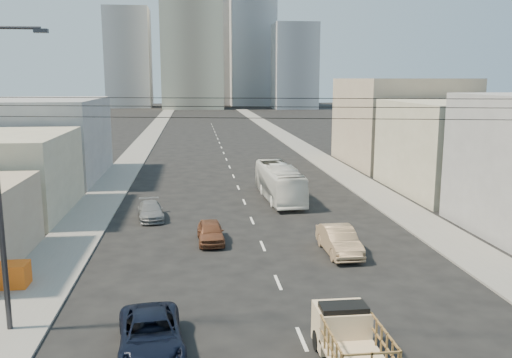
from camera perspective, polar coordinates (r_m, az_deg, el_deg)
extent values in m
cube|color=slate|center=(88.13, -11.61, 3.84)|extent=(3.50, 180.00, 0.12)
cube|color=slate|center=(89.20, 3.64, 4.11)|extent=(3.50, 180.00, 0.12)
cube|color=silver|center=(22.03, 4.84, -16.43)|extent=(0.15, 2.00, 0.01)
cube|color=silver|center=(27.43, 2.33, -10.81)|extent=(0.15, 2.00, 0.01)
cube|color=silver|center=(33.03, 0.71, -7.05)|extent=(0.15, 2.00, 0.01)
cube|color=silver|center=(38.75, -0.42, -4.39)|extent=(0.15, 2.00, 0.01)
cube|color=silver|center=(44.55, -1.25, -2.42)|extent=(0.15, 2.00, 0.01)
cube|color=silver|center=(50.39, -1.89, -0.90)|extent=(0.15, 2.00, 0.01)
cube|color=silver|center=(56.27, -2.39, 0.30)|extent=(0.15, 2.00, 0.01)
cube|color=silver|center=(62.17, -2.80, 1.27)|extent=(0.15, 2.00, 0.01)
cube|color=silver|center=(68.09, -3.14, 2.08)|extent=(0.15, 2.00, 0.01)
cube|color=silver|center=(74.02, -3.42, 2.75)|extent=(0.15, 2.00, 0.01)
cube|color=silver|center=(79.96, -3.66, 3.33)|extent=(0.15, 2.00, 0.01)
cube|color=silver|center=(85.91, -3.87, 3.82)|extent=(0.15, 2.00, 0.01)
cube|color=silver|center=(91.86, -4.05, 4.26)|extent=(0.15, 2.00, 0.01)
cube|color=silver|center=(97.83, -4.21, 4.64)|extent=(0.15, 2.00, 0.01)
cube|color=silver|center=(103.79, -4.36, 4.97)|extent=(0.15, 2.00, 0.01)
cube|color=silver|center=(109.76, -4.48, 5.27)|extent=(0.15, 2.00, 0.01)
cube|color=silver|center=(115.73, -4.60, 5.54)|extent=(0.15, 2.00, 0.01)
cube|color=silver|center=(121.71, -4.70, 5.78)|extent=(0.15, 2.00, 0.01)
cube|color=beige|center=(21.01, 8.94, -15.06)|extent=(1.90, 1.60, 1.50)
cube|color=black|center=(20.54, 9.18, -13.84)|extent=(1.70, 0.90, 0.70)
cylinder|color=black|center=(21.16, 6.51, -16.53)|extent=(0.25, 0.76, 0.76)
cylinder|color=black|center=(21.58, 11.09, -16.10)|extent=(0.25, 0.76, 0.76)
imported|color=black|center=(21.07, -11.00, -15.82)|extent=(2.85, 5.24, 1.39)
imported|color=silver|center=(45.27, 2.47, -0.35)|extent=(2.87, 10.52, 2.90)
imported|color=brown|center=(33.71, -4.81, -5.55)|extent=(1.69, 3.97, 1.34)
imported|color=#9F7E5C|center=(31.79, 8.75, -6.42)|extent=(1.75, 4.80, 1.57)
imported|color=gray|center=(39.79, -11.04, -3.29)|extent=(2.26, 4.41, 1.22)
cylinder|color=#2D2D33|center=(22.28, -24.28, 14.32)|extent=(2.00, 0.12, 0.12)
cube|color=#2D2D33|center=(22.00, -21.70, 14.29)|extent=(0.50, 0.25, 0.15)
cylinder|color=black|center=(19.17, 5.57, 8.45)|extent=(23.01, 5.02, 0.02)
cylinder|color=black|center=(19.18, 5.56, 7.55)|extent=(23.01, 5.02, 0.02)
cylinder|color=black|center=(19.21, 5.54, 6.36)|extent=(23.01, 5.02, 0.02)
cube|color=orange|center=(29.09, -24.53, -9.88)|extent=(1.80, 1.20, 0.38)
cube|color=orange|center=(28.97, -24.58, -9.17)|extent=(1.80, 1.20, 0.38)
cube|color=orange|center=(28.85, -24.64, -8.46)|extent=(1.80, 1.20, 0.38)
cube|color=#A69F86|center=(51.33, 20.77, 3.15)|extent=(11.00, 14.00, 8.00)
cube|color=tan|center=(65.96, 14.86, 5.84)|extent=(12.00, 16.00, 10.00)
cube|color=gray|center=(58.63, -21.92, 3.91)|extent=(12.00, 16.00, 8.00)
cube|color=tan|center=(188.30, -6.83, 16.55)|extent=(20.00, 20.00, 60.00)
cube|color=gray|center=(203.68, -0.39, 13.33)|extent=(16.00, 16.00, 40.00)
cube|color=gray|center=(198.58, -13.25, 12.27)|extent=(15.00, 15.00, 34.00)
cube|color=gray|center=(217.80, -4.06, 13.65)|extent=(18.00, 18.00, 44.00)
cube|color=gray|center=(185.43, 4.07, 11.73)|extent=(14.00, 14.00, 28.00)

